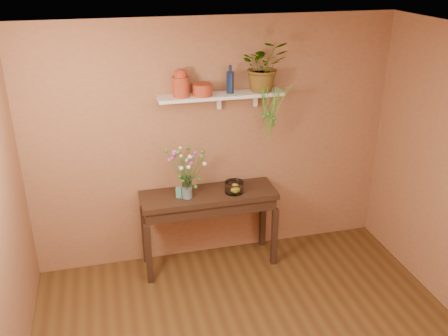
{
  "coord_description": "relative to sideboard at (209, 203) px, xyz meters",
  "views": [
    {
      "loc": [
        -1.13,
        -2.88,
        3.27
      ],
      "look_at": [
        0.0,
        1.55,
        1.25
      ],
      "focal_mm": 39.35,
      "sensor_mm": 36.0,
      "label": 1
    }
  ],
  "objects": [
    {
      "name": "room",
      "position": [
        0.12,
        -1.74,
        0.59
      ],
      "size": [
        4.04,
        4.04,
        2.7
      ],
      "color": "#523617",
      "rests_on": "ground"
    },
    {
      "name": "sideboard",
      "position": [
        0.0,
        0.0,
        0.0
      ],
      "size": [
        1.46,
        0.47,
        0.89
      ],
      "color": "#372316",
      "rests_on": "ground"
    },
    {
      "name": "wall_shelf",
      "position": [
        0.18,
        0.13,
        1.16
      ],
      "size": [
        1.3,
        0.24,
        0.19
      ],
      "color": "white",
      "rests_on": "room"
    },
    {
      "name": "terracotta_jug",
      "position": [
        -0.24,
        0.12,
        1.31
      ],
      "size": [
        0.21,
        0.21,
        0.28
      ],
      "color": "#A13C21",
      "rests_on": "wall_shelf"
    },
    {
      "name": "terracotta_pot",
      "position": [
        -0.03,
        0.11,
        1.24
      ],
      "size": [
        0.26,
        0.26,
        0.12
      ],
      "primitive_type": "cylinder",
      "rotation": [
        0.0,
        0.0,
        -0.43
      ],
      "color": "#A13C21",
      "rests_on": "wall_shelf"
    },
    {
      "name": "blue_bottle",
      "position": [
        0.27,
        0.13,
        1.29
      ],
      "size": [
        0.1,
        0.1,
        0.29
      ],
      "color": "#0F1D3D",
      "rests_on": "wall_shelf"
    },
    {
      "name": "spider_plant",
      "position": [
        0.63,
        0.15,
        1.44
      ],
      "size": [
        0.5,
        0.44,
        0.52
      ],
      "primitive_type": "imported",
      "rotation": [
        0.0,
        0.0,
        -0.07
      ],
      "color": "#2A7221",
      "rests_on": "wall_shelf"
    },
    {
      "name": "plant_fronds",
      "position": [
        0.67,
        -0.0,
        0.97
      ],
      "size": [
        0.36,
        0.23,
        0.64
      ],
      "color": "#2A7221",
      "rests_on": "wall_shelf"
    },
    {
      "name": "glass_vase",
      "position": [
        -0.24,
        -0.05,
        0.23
      ],
      "size": [
        0.11,
        0.11,
        0.23
      ],
      "color": "white",
      "rests_on": "sideboard"
    },
    {
      "name": "bouquet",
      "position": [
        -0.25,
        -0.05,
        0.53
      ],
      "size": [
        0.4,
        0.41,
        0.46
      ],
      "color": "#386B28",
      "rests_on": "glass_vase"
    },
    {
      "name": "glass_bowl",
      "position": [
        0.27,
        -0.05,
        0.19
      ],
      "size": [
        0.2,
        0.2,
        0.12
      ],
      "color": "white",
      "rests_on": "sideboard"
    },
    {
      "name": "lemon",
      "position": [
        0.28,
        -0.07,
        0.17
      ],
      "size": [
        0.07,
        0.07,
        0.07
      ],
      "primitive_type": "sphere",
      "color": "yellow",
      "rests_on": "glass_bowl"
    },
    {
      "name": "carton",
      "position": [
        -0.33,
        -0.03,
        0.19
      ],
      "size": [
        0.07,
        0.06,
        0.12
      ],
      "primitive_type": "cube",
      "rotation": [
        0.0,
        0.0,
        -0.24
      ],
      "color": "teal",
      "rests_on": "sideboard"
    }
  ]
}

